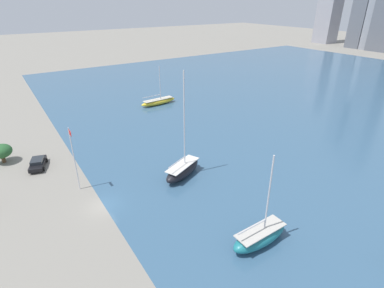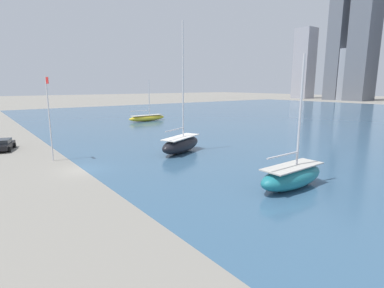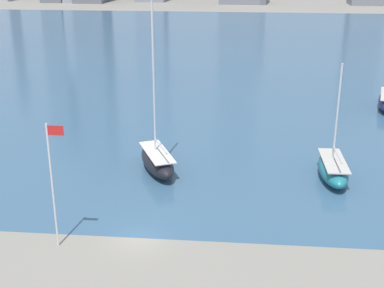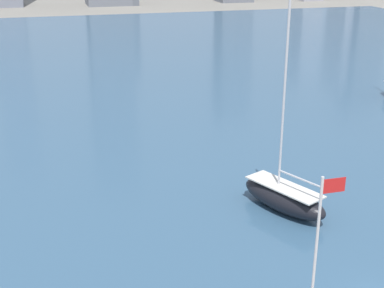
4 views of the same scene
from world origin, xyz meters
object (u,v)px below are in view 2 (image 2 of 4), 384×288
object	(u,v)px
sailboat_teal	(292,176)
parked_sedan_black	(3,145)
flag_pole	(49,115)
sailboat_black	(181,144)
sailboat_yellow	(147,118)

from	to	relation	value
sailboat_teal	parked_sedan_black	size ratio (longest dim) A/B	2.10
flag_pole	sailboat_black	distance (m)	15.57
flag_pole	sailboat_yellow	world-z (taller)	sailboat_yellow
flag_pole	parked_sedan_black	xyz separation A→B (m)	(-10.01, -3.95, -4.42)
flag_pole	sailboat_black	bearing A→B (deg)	70.19
flag_pole	sailboat_yellow	xyz separation A→B (m)	(-27.98, 27.20, -4.42)
sailboat_black	parked_sedan_black	world-z (taller)	sailboat_black
flag_pole	sailboat_black	size ratio (longest dim) A/B	0.59
sailboat_black	sailboat_teal	world-z (taller)	sailboat_black
sailboat_teal	parked_sedan_black	xyz separation A→B (m)	(-31.73, -17.79, -0.25)
sailboat_black	sailboat_teal	size ratio (longest dim) A/B	1.47
sailboat_teal	parked_sedan_black	distance (m)	36.38
sailboat_teal	parked_sedan_black	world-z (taller)	sailboat_teal
sailboat_black	sailboat_yellow	bearing A→B (deg)	134.41
parked_sedan_black	sailboat_teal	bearing A→B (deg)	137.23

